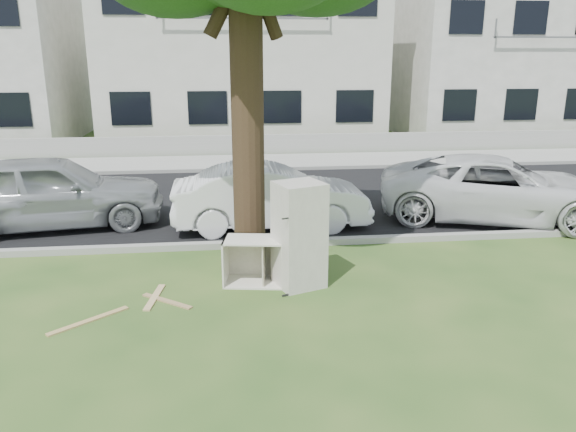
{
  "coord_description": "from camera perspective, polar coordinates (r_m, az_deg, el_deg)",
  "views": [
    {
      "loc": [
        -0.79,
        -7.57,
        3.52
      ],
      "look_at": [
        0.14,
        0.6,
        1.13
      ],
      "focal_mm": 35.0,
      "sensor_mm": 36.0,
      "label": 1
    }
  ],
  "objects": [
    {
      "name": "car_left",
      "position": [
        12.61,
        -23.01,
        2.32
      ],
      "size": [
        4.77,
        2.5,
        1.55
      ],
      "primitive_type": "imported",
      "rotation": [
        0.0,
        0.0,
        1.72
      ],
      "color": "#979B9E",
      "rests_on": "ground"
    },
    {
      "name": "low_wall",
      "position": [
        20.43,
        -4.2,
        7.24
      ],
      "size": [
        120.0,
        0.15,
        0.7
      ],
      "primitive_type": "cube",
      "color": "gray",
      "rests_on": "ground"
    },
    {
      "name": "sidewalk",
      "position": [
        18.92,
        -3.98,
        5.46
      ],
      "size": [
        120.0,
        2.8,
        0.01
      ],
      "primitive_type": "cube",
      "color": "gray",
      "rests_on": "ground"
    },
    {
      "name": "car_center",
      "position": [
        11.62,
        -1.75,
        1.99
      ],
      "size": [
        4.08,
        1.51,
        1.33
      ],
      "primitive_type": "imported",
      "rotation": [
        0.0,
        0.0,
        1.6
      ],
      "color": "white",
      "rests_on": "ground"
    },
    {
      "name": "car_right",
      "position": [
        13.01,
        20.5,
        2.62
      ],
      "size": [
        5.47,
        3.81,
        1.39
      ],
      "primitive_type": "imported",
      "rotation": [
        0.0,
        0.0,
        1.24
      ],
      "color": "silver",
      "rests_on": "ground"
    },
    {
      "name": "kerb_far",
      "position": [
        17.5,
        -3.76,
        4.56
      ],
      "size": [
        120.0,
        0.18,
        0.12
      ],
      "primitive_type": "cube",
      "color": "gray",
      "rests_on": "ground"
    },
    {
      "name": "townhouse_center",
      "position": [
        25.08,
        -4.86,
        16.61
      ],
      "size": [
        11.22,
        8.16,
        7.44
      ],
      "color": "silver",
      "rests_on": "ground"
    },
    {
      "name": "fridge",
      "position": [
        8.64,
        1.15,
        -1.94
      ],
      "size": [
        0.86,
        0.83,
        1.65
      ],
      "primitive_type": "cube",
      "rotation": [
        0.0,
        0.0,
        0.36
      ],
      "color": "#B2ACA1",
      "rests_on": "ground"
    },
    {
      "name": "kerb_near",
      "position": [
        10.65,
        -1.86,
        -3.1
      ],
      "size": [
        120.0,
        0.18,
        0.12
      ],
      "primitive_type": "cube",
      "color": "gray",
      "rests_on": "ground"
    },
    {
      "name": "plank_c",
      "position": [
        8.7,
        -13.39,
        -8.02
      ],
      "size": [
        0.23,
        0.92,
        0.03
      ],
      "primitive_type": "cube",
      "rotation": [
        0.0,
        0.0,
        1.42
      ],
      "color": "tan",
      "rests_on": "ground"
    },
    {
      "name": "townhouse_right",
      "position": [
        28.14,
        21.32,
        14.95
      ],
      "size": [
        10.2,
        8.16,
        6.84
      ],
      "color": "silver",
      "rests_on": "ground"
    },
    {
      "name": "plank_b",
      "position": [
        8.54,
        -12.19,
        -8.45
      ],
      "size": [
        0.78,
        0.64,
        0.02
      ],
      "primitive_type": "cube",
      "rotation": [
        0.0,
        0.0,
        -0.66
      ],
      "color": "#A18154",
      "rests_on": "ground"
    },
    {
      "name": "plank_a",
      "position": [
        8.24,
        -19.57,
        -9.99
      ],
      "size": [
        0.96,
        0.82,
        0.02
      ],
      "primitive_type": "cube",
      "rotation": [
        0.0,
        0.0,
        0.69
      ],
      "color": "tan",
      "rests_on": "ground"
    },
    {
      "name": "ground",
      "position": [
        8.39,
        -0.48,
        -8.61
      ],
      "size": [
        120.0,
        120.0,
        0.0
      ],
      "primitive_type": "plane",
      "color": "#284D1B"
    },
    {
      "name": "road",
      "position": [
        14.04,
        -3.04,
        1.69
      ],
      "size": [
        120.0,
        7.0,
        0.01
      ],
      "primitive_type": "cube",
      "color": "black",
      "rests_on": "ground"
    },
    {
      "name": "cabinet",
      "position": [
        8.89,
        -3.44,
        -4.57
      ],
      "size": [
        1.02,
        0.72,
        0.74
      ],
      "primitive_type": "cube",
      "rotation": [
        0.0,
        0.0,
        -0.15
      ],
      "color": "silver",
      "rests_on": "ground"
    }
  ]
}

